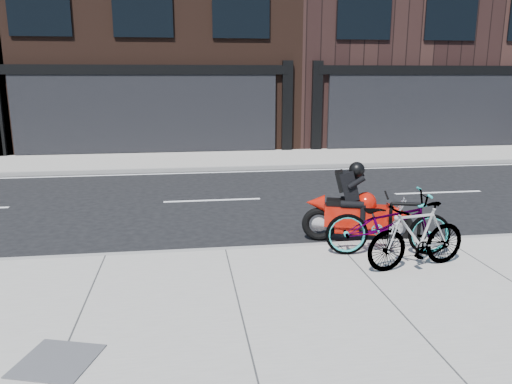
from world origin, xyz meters
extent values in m
plane|color=black|center=(0.00, 0.00, 0.00)|extent=(120.00, 120.00, 0.00)
cube|color=gray|center=(0.00, -5.00, 0.07)|extent=(60.00, 6.00, 0.13)
cube|color=gray|center=(0.00, 7.75, 0.07)|extent=(60.00, 3.50, 0.13)
cube|color=black|center=(10.00, 14.50, 6.25)|extent=(12.00, 10.00, 12.50)
cylinder|color=black|center=(2.71, -2.54, 0.56)|extent=(0.06, 0.06, 0.85)
cylinder|color=black|center=(3.16, -2.66, 0.56)|extent=(0.06, 0.06, 0.85)
cylinder|color=black|center=(2.93, -2.60, 0.98)|extent=(0.47, 0.19, 0.06)
imported|color=gray|center=(2.65, -2.60, 0.67)|extent=(2.15, 1.00, 1.09)
imported|color=gray|center=(2.85, -3.22, 0.64)|extent=(1.77, 0.79, 1.03)
torus|color=black|center=(3.15, -1.78, 0.31)|extent=(0.66, 0.33, 0.65)
torus|color=black|center=(1.82, -1.36, 0.31)|extent=(0.66, 0.33, 0.65)
cube|color=#A41207|center=(2.48, -1.57, 0.51)|extent=(1.24, 0.71, 0.37)
cone|color=#A41207|center=(3.19, -1.79, 0.57)|extent=(0.55, 0.55, 0.43)
sphere|color=#A41207|center=(2.62, -1.61, 0.77)|extent=(0.39, 0.39, 0.39)
cube|color=black|center=(2.19, -1.48, 0.75)|extent=(0.60, 0.43, 0.12)
cylinder|color=silver|center=(2.01, -1.23, 0.30)|extent=(0.54, 0.25, 0.09)
cube|color=black|center=(2.32, -1.52, 1.08)|extent=(0.47, 0.45, 0.58)
cube|color=black|center=(2.17, -1.47, 1.16)|extent=(0.31, 0.35, 0.40)
sphere|color=black|center=(2.44, -1.56, 1.38)|extent=(0.29, 0.29, 0.29)
cube|color=#4C4C4E|center=(-2.03, -5.17, 0.14)|extent=(0.94, 0.94, 0.02)
camera|label=1|loc=(-0.63, -10.09, 3.04)|focal=35.00mm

